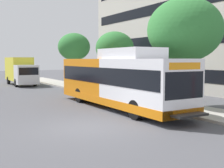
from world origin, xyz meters
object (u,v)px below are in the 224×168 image
(street_tree_mid_block, at_px, (115,48))
(street_tree_far_block, at_px, (74,47))
(street_tree_near_stop, at_px, (185,30))
(box_truck_background, at_px, (21,70))
(transit_bus, at_px, (118,81))

(street_tree_mid_block, bearing_deg, street_tree_far_block, 92.39)
(street_tree_near_stop, bearing_deg, box_truck_background, 103.32)
(transit_bus, relative_size, street_tree_near_stop, 1.84)
(transit_bus, xyz_separation_m, street_tree_near_stop, (3.68, -1.92, 3.12))
(street_tree_far_block, bearing_deg, box_truck_background, 144.80)
(transit_bus, xyz_separation_m, street_tree_far_block, (3.85, 15.77, 2.75))
(street_tree_mid_block, relative_size, box_truck_background, 0.77)
(street_tree_near_stop, bearing_deg, street_tree_far_block, 89.46)
(transit_bus, relative_size, street_tree_far_block, 2.08)
(street_tree_near_stop, height_order, street_tree_far_block, street_tree_near_stop)
(street_tree_near_stop, relative_size, box_truck_background, 0.95)
(transit_bus, height_order, box_truck_background, transit_bus)
(transit_bus, height_order, street_tree_near_stop, street_tree_near_stop)
(street_tree_near_stop, xyz_separation_m, street_tree_mid_block, (0.52, 9.23, -0.78))
(transit_bus, height_order, street_tree_far_block, street_tree_far_block)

